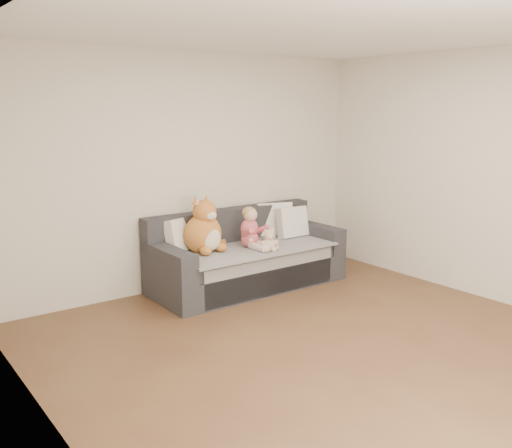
{
  "coord_description": "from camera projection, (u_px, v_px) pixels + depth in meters",
  "views": [
    {
      "loc": [
        -3.18,
        -3.02,
        2.0
      ],
      "look_at": [
        0.44,
        1.87,
        0.75
      ],
      "focal_mm": 40.0,
      "sensor_mm": 36.0,
      "label": 1
    }
  ],
  "objects": [
    {
      "name": "room_shell",
      "position": [
        318.0,
        194.0,
        4.7
      ],
      "size": [
        5.0,
        5.0,
        5.0
      ],
      "color": "brown",
      "rests_on": "ground"
    },
    {
      "name": "cushion_right_back",
      "position": [
        275.0,
        219.0,
        6.9
      ],
      "size": [
        0.47,
        0.33,
        0.41
      ],
      "rotation": [
        0.0,
        0.0,
        -0.37
      ],
      "color": "white",
      "rests_on": "sofa"
    },
    {
      "name": "plush_cat",
      "position": [
        204.0,
        230.0,
        6.11
      ],
      "size": [
        0.51,
        0.47,
        0.64
      ],
      "rotation": [
        0.0,
        0.0,
        0.17
      ],
      "color": "#AF6326",
      "rests_on": "sofa"
    },
    {
      "name": "cushion_left",
      "position": [
        181.0,
        234.0,
        6.15
      ],
      "size": [
        0.43,
        0.32,
        0.37
      ],
      "rotation": [
        0.0,
        0.0,
        0.41
      ],
      "color": "white",
      "rests_on": "sofa"
    },
    {
      "name": "cushion_right_front",
      "position": [
        292.0,
        222.0,
        6.82
      ],
      "size": [
        0.39,
        0.18,
        0.37
      ],
      "rotation": [
        0.0,
        0.0,
        -0.01
      ],
      "color": "white",
      "rests_on": "sofa"
    },
    {
      "name": "teddy_bear",
      "position": [
        269.0,
        242.0,
        6.14
      ],
      "size": [
        0.19,
        0.16,
        0.25
      ],
      "rotation": [
        0.0,
        0.0,
        -0.41
      ],
      "color": "beige",
      "rests_on": "sofa"
    },
    {
      "name": "plush_cow",
      "position": [
        269.0,
        240.0,
        6.35
      ],
      "size": [
        0.14,
        0.21,
        0.17
      ],
      "rotation": [
        0.0,
        0.0,
        -0.12
      ],
      "color": "white",
      "rests_on": "sofa"
    },
    {
      "name": "sofa",
      "position": [
        246.0,
        259.0,
        6.45
      ],
      "size": [
        2.2,
        0.94,
        0.85
      ],
      "color": "#25252A",
      "rests_on": "ground"
    },
    {
      "name": "toddler",
      "position": [
        252.0,
        230.0,
        6.29
      ],
      "size": [
        0.32,
        0.47,
        0.46
      ],
      "rotation": [
        0.0,
        0.0,
        0.16
      ],
      "color": "#C95C47",
      "rests_on": "sofa"
    },
    {
      "name": "sippy_cup",
      "position": [
        272.0,
        243.0,
        6.27
      ],
      "size": [
        0.1,
        0.08,
        0.11
      ],
      "rotation": [
        0.0,
        0.0,
        0.36
      ],
      "color": "#5F3EAA",
      "rests_on": "sofa"
    }
  ]
}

